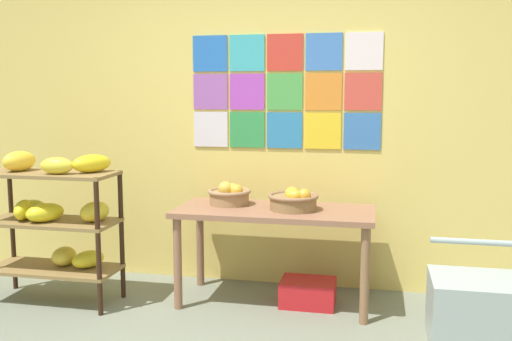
{
  "coord_description": "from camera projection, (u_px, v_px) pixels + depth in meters",
  "views": [
    {
      "loc": [
        0.88,
        -2.57,
        1.54
      ],
      "look_at": [
        0.08,
        1.14,
        1.03
      ],
      "focal_mm": 39.93,
      "sensor_mm": 36.0,
      "label": 1
    }
  ],
  "objects": [
    {
      "name": "shopping_cart",
      "position": [
        486.0,
        320.0,
        2.65
      ],
      "size": [
        0.52,
        0.42,
        0.83
      ],
      "rotation": [
        0.0,
        0.0,
        0.2
      ],
      "color": "black",
      "rests_on": "ground"
    },
    {
      "name": "fruit_basket_back_right",
      "position": [
        294.0,
        200.0,
        4.1
      ],
      "size": [
        0.36,
        0.36,
        0.17
      ],
      "color": "olive",
      "rests_on": "display_table"
    },
    {
      "name": "banana_shelf_unit",
      "position": [
        53.0,
        211.0,
        4.19
      ],
      "size": [
        0.97,
        0.43,
        1.13
      ],
      "color": "black",
      "rests_on": "ground"
    },
    {
      "name": "produce_crate_under_table",
      "position": [
        308.0,
        292.0,
        4.19
      ],
      "size": [
        0.4,
        0.3,
        0.19
      ],
      "primitive_type": "cube",
      "color": "red",
      "rests_on": "ground"
    },
    {
      "name": "fruit_basket_back_left",
      "position": [
        230.0,
        195.0,
        4.3
      ],
      "size": [
        0.33,
        0.33,
        0.18
      ],
      "color": "#96714A",
      "rests_on": "display_table"
    },
    {
      "name": "display_table",
      "position": [
        275.0,
        221.0,
        4.16
      ],
      "size": [
        1.44,
        0.65,
        0.71
      ],
      "color": "#8C5E45",
      "rests_on": "ground"
    },
    {
      "name": "back_wall_with_art",
      "position": [
        266.0,
        116.0,
        4.55
      ],
      "size": [
        5.13,
        0.07,
        2.73
      ],
      "color": "#E3C663",
      "rests_on": "ground"
    }
  ]
}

